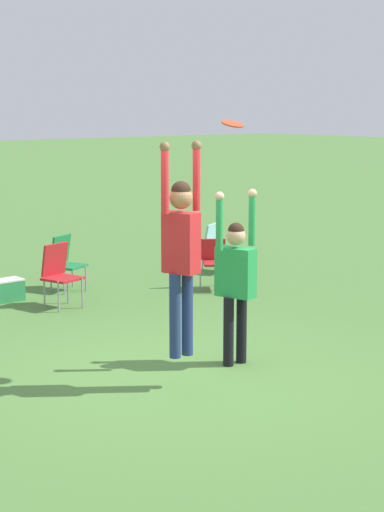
% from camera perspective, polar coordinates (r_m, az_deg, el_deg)
% --- Properties ---
extents(ground_plane, '(120.00, 120.00, 0.00)m').
position_cam_1_polar(ground_plane, '(9.49, -0.74, -8.03)').
color(ground_plane, '#4C7A38').
extents(person_jumping, '(0.51, 0.40, 2.23)m').
position_cam_1_polar(person_jumping, '(8.73, -0.73, 0.85)').
color(person_jumping, navy).
rests_on(person_jumping, ground_plane).
extents(person_defending, '(0.60, 0.48, 2.01)m').
position_cam_1_polar(person_defending, '(9.68, 2.92, -1.21)').
color(person_defending, black).
rests_on(person_defending, ground_plane).
extents(frisbee, '(0.24, 0.24, 0.08)m').
position_cam_1_polar(frisbee, '(9.02, 2.73, 8.80)').
color(frisbee, '#E04C23').
extents(camping_chair_1, '(0.72, 0.78, 0.85)m').
position_cam_1_polar(camping_chair_1, '(15.30, 1.65, 0.73)').
color(camping_chair_1, gray).
rests_on(camping_chair_1, ground_plane).
extents(camping_chair_2, '(0.71, 0.78, 0.81)m').
position_cam_1_polar(camping_chair_2, '(13.81, 1.58, -0.17)').
color(camping_chair_2, gray).
rests_on(camping_chair_2, ground_plane).
extents(camping_chair_3, '(0.63, 0.69, 0.88)m').
position_cam_1_polar(camping_chair_3, '(13.90, -8.49, -0.19)').
color(camping_chair_3, gray).
rests_on(camping_chair_3, ground_plane).
extents(camping_chair_4, '(0.58, 0.63, 0.94)m').
position_cam_1_polar(camping_chair_4, '(12.72, -8.86, -0.94)').
color(camping_chair_4, gray).
rests_on(camping_chair_4, ground_plane).
extents(cooler_box, '(0.46, 0.32, 0.34)m').
position_cam_1_polar(cooler_box, '(13.32, -12.21, -2.23)').
color(cooler_box, '#2D8C4C').
rests_on(cooler_box, ground_plane).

